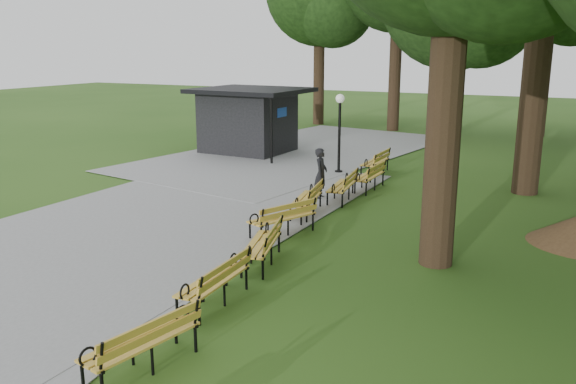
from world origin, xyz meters
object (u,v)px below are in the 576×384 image
at_px(kiosk, 248,120).
at_px(bench_5, 306,199).
at_px(bench_1, 141,342).
at_px(bench_8, 375,162).
at_px(bench_4, 282,218).
at_px(bench_3, 261,245).
at_px(bench_6, 342,186).
at_px(bench_2, 213,281).
at_px(person, 321,174).
at_px(lamp_post, 340,116).
at_px(bench_7, 369,176).

distance_m(kiosk, bench_5, 10.22).
height_order(bench_1, bench_8, same).
bearing_deg(bench_4, bench_8, -155.23).
xyz_separation_m(bench_3, bench_8, (-0.65, 9.88, 0.00)).
relative_size(bench_4, bench_6, 1.00).
bearing_deg(kiosk, bench_6, -39.36).
bearing_deg(bench_3, bench_2, -10.54).
bearing_deg(person, kiosk, 36.18).
distance_m(lamp_post, bench_4, 7.74).
bearing_deg(person, bench_1, -179.64).
relative_size(person, kiosk, 0.35).
xyz_separation_m(person, bench_7, (0.93, 1.75, -0.33)).
height_order(bench_1, bench_2, same).
bearing_deg(kiosk, bench_3, -56.26).
height_order(lamp_post, bench_6, lamp_post).
bearing_deg(bench_1, person, -159.22).
bearing_deg(bench_4, bench_1, 32.19).
bearing_deg(person, bench_5, -178.08).
distance_m(bench_1, bench_4, 6.54).
xyz_separation_m(person, bench_3, (1.02, -5.70, -0.33)).
bearing_deg(bench_4, bench_6, -158.19).
bearing_deg(person, bench_6, -91.23).
relative_size(bench_2, bench_5, 1.00).
xyz_separation_m(person, bench_1, (1.50, -10.16, -0.33)).
height_order(bench_4, bench_6, same).
bearing_deg(bench_6, bench_4, -8.62).
relative_size(bench_2, bench_7, 1.00).
bearing_deg(bench_5, bench_1, -2.26).
height_order(bench_5, bench_6, same).
height_order(person, bench_2, person).
distance_m(bench_2, bench_8, 12.04).
bearing_deg(lamp_post, bench_4, -79.49).
distance_m(bench_1, bench_2, 2.35).
height_order(kiosk, bench_2, kiosk).
distance_m(bench_4, bench_7, 5.46).
height_order(bench_3, bench_7, same).
height_order(lamp_post, bench_1, lamp_post).
bearing_deg(bench_3, person, 174.71).
height_order(bench_7, bench_8, same).
bearing_deg(person, bench_3, -177.90).
height_order(lamp_post, bench_4, lamp_post).
bearing_deg(bench_1, bench_8, -163.10).
bearing_deg(bench_1, bench_4, -159.04).
bearing_deg(lamp_post, kiosk, 154.66).
xyz_separation_m(person, bench_5, (0.32, -1.81, -0.33)).
distance_m(bench_3, bench_6, 5.79).
distance_m(lamp_post, bench_7, 3.13).
bearing_deg(bench_5, person, 179.64).
relative_size(bench_1, bench_4, 1.00).
xyz_separation_m(person, bench_8, (0.37, 4.18, -0.33)).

